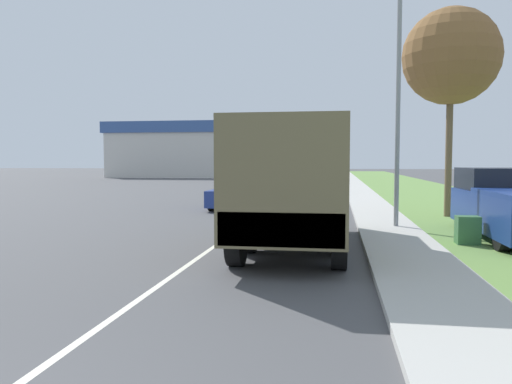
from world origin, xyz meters
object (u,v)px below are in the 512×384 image
Objects in this scene: car_nearest_ahead at (237,192)px; pickup_truck at (512,205)px; military_truck at (296,181)px; lamp_post at (392,66)px; car_second_ahead at (312,184)px; car_third_ahead at (324,176)px.

car_nearest_ahead is 11.71m from pickup_truck.
military_truck is 0.84× the size of lamp_post.
pickup_truck is 0.69× the size of lamp_post.
lamp_post reaches higher than car_second_ahead.
lamp_post is (5.97, -6.15, 4.23)m from car_nearest_ahead.
military_truck is at bearing -71.14° from car_nearest_ahead.
car_nearest_ahead is 0.77× the size of pickup_truck.
pickup_truck is at bearing -23.17° from lamp_post.
car_second_ahead is at bearing 100.82° from lamp_post.
military_truck is 20.28m from car_second_ahead.
car_second_ahead is (2.83, 10.29, -0.07)m from car_nearest_ahead.
car_third_ahead is (0.44, 12.82, 0.10)m from car_second_ahead.
car_nearest_ahead is at bearing 134.16° from lamp_post.
car_nearest_ahead reaches higher than car_second_ahead.
military_truck is at bearing -89.78° from car_third_ahead.
military_truck reaches higher than pickup_truck.
pickup_truck is at bearing 23.95° from military_truck.
military_truck is 10.56m from car_nearest_ahead.
military_truck is at bearing -156.05° from pickup_truck.
car_nearest_ahead is at bearing -98.07° from car_third_ahead.
car_second_ahead is 0.74× the size of pickup_truck.
car_nearest_ahead is at bearing -105.39° from car_second_ahead.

